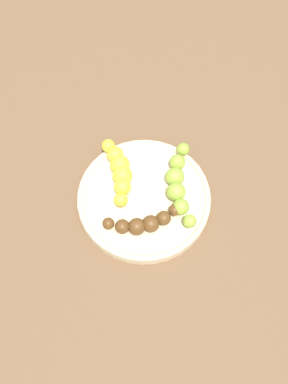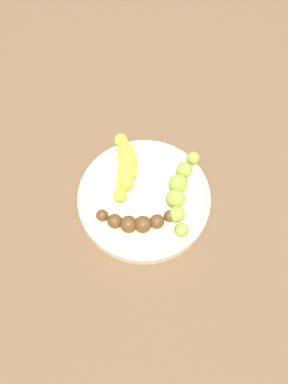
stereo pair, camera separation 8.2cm
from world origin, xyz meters
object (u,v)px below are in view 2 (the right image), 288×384
object	(u,v)px
banana_green	(180,191)
banana_yellow	(125,166)
fruit_bowl	(144,199)
banana_overripe	(136,222)

from	to	relation	value
banana_green	banana_yellow	world-z (taller)	banana_yellow
banana_green	banana_yellow	bearing A→B (deg)	-16.84
fruit_bowl	banana_green	xyz separation A→B (m)	(0.06, -0.00, 0.02)
banana_green	banana_overripe	size ratio (longest dim) A/B	1.17
banana_green	banana_overripe	xyz separation A→B (m)	(-0.08, -0.05, -0.00)
fruit_bowl	banana_overripe	bearing A→B (deg)	-111.14
banana_overripe	banana_yellow	bearing A→B (deg)	-169.20
banana_yellow	banana_overripe	xyz separation A→B (m)	(0.01, -0.11, -0.00)
banana_yellow	banana_overripe	size ratio (longest dim) A/B	0.97
banana_yellow	banana_overripe	world-z (taller)	banana_yellow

